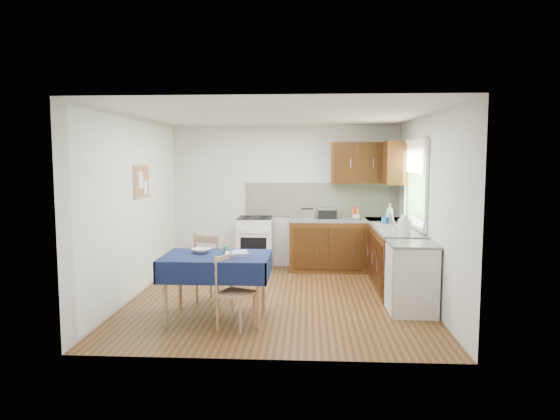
# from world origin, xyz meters

# --- Properties ---
(floor) EXTENTS (4.20, 4.20, 0.00)m
(floor) POSITION_xyz_m (0.00, 0.00, 0.00)
(floor) COLOR #482413
(floor) RESTS_ON ground
(ceiling) EXTENTS (4.00, 4.20, 0.02)m
(ceiling) POSITION_xyz_m (0.00, 0.00, 2.50)
(ceiling) COLOR silver
(ceiling) RESTS_ON wall_back
(wall_back) EXTENTS (4.00, 0.02, 2.50)m
(wall_back) POSITION_xyz_m (0.00, 2.10, 1.25)
(wall_back) COLOR silver
(wall_back) RESTS_ON ground
(wall_front) EXTENTS (4.00, 0.02, 2.50)m
(wall_front) POSITION_xyz_m (0.00, -2.10, 1.25)
(wall_front) COLOR silver
(wall_front) RESTS_ON ground
(wall_left) EXTENTS (0.02, 4.20, 2.50)m
(wall_left) POSITION_xyz_m (-2.00, 0.00, 1.25)
(wall_left) COLOR white
(wall_left) RESTS_ON ground
(wall_right) EXTENTS (0.02, 4.20, 2.50)m
(wall_right) POSITION_xyz_m (2.00, 0.00, 1.25)
(wall_right) COLOR silver
(wall_right) RESTS_ON ground
(base_cabinets) EXTENTS (1.90, 2.30, 0.86)m
(base_cabinets) POSITION_xyz_m (1.36, 1.26, 0.43)
(base_cabinets) COLOR #361B09
(base_cabinets) RESTS_ON ground
(worktop_back) EXTENTS (1.90, 0.60, 0.04)m
(worktop_back) POSITION_xyz_m (1.05, 1.80, 0.88)
(worktop_back) COLOR slate
(worktop_back) RESTS_ON base_cabinets
(worktop_right) EXTENTS (0.60, 1.70, 0.04)m
(worktop_right) POSITION_xyz_m (1.70, 0.65, 0.88)
(worktop_right) COLOR slate
(worktop_right) RESTS_ON base_cabinets
(worktop_corner) EXTENTS (0.60, 0.60, 0.04)m
(worktop_corner) POSITION_xyz_m (1.70, 1.80, 0.88)
(worktop_corner) COLOR slate
(worktop_corner) RESTS_ON base_cabinets
(splashback) EXTENTS (2.70, 0.02, 0.60)m
(splashback) POSITION_xyz_m (0.65, 2.08, 1.20)
(splashback) COLOR #EEEAC9
(splashback) RESTS_ON wall_back
(upper_cabinets) EXTENTS (1.20, 0.85, 0.70)m
(upper_cabinets) POSITION_xyz_m (1.52, 1.80, 1.85)
(upper_cabinets) COLOR #361B09
(upper_cabinets) RESTS_ON wall_back
(stove) EXTENTS (0.60, 0.61, 0.92)m
(stove) POSITION_xyz_m (-0.50, 1.80, 0.46)
(stove) COLOR silver
(stove) RESTS_ON ground
(window) EXTENTS (0.04, 1.48, 1.26)m
(window) POSITION_xyz_m (1.97, 0.70, 1.65)
(window) COLOR #305121
(window) RESTS_ON wall_right
(fridge) EXTENTS (0.58, 0.60, 0.89)m
(fridge) POSITION_xyz_m (1.70, -0.55, 0.44)
(fridge) COLOR silver
(fridge) RESTS_ON ground
(corkboard) EXTENTS (0.04, 0.62, 0.47)m
(corkboard) POSITION_xyz_m (-1.97, 0.30, 1.60)
(corkboard) COLOR tan
(corkboard) RESTS_ON wall_left
(dining_table) EXTENTS (1.27, 0.86, 0.77)m
(dining_table) POSITION_xyz_m (-0.68, -0.87, 0.67)
(dining_table) COLOR #0F1B3D
(dining_table) RESTS_ON ground
(chair_far) EXTENTS (0.55, 0.55, 0.95)m
(chair_far) POSITION_xyz_m (-0.86, -0.25, 0.50)
(chair_far) COLOR tan
(chair_far) RESTS_ON ground
(chair_near) EXTENTS (0.49, 0.49, 0.84)m
(chair_near) POSITION_xyz_m (-0.44, -1.20, 0.45)
(chair_near) COLOR tan
(chair_near) RESTS_ON ground
(toaster) EXTENTS (0.23, 0.14, 0.18)m
(toaster) POSITION_xyz_m (0.39, 1.77, 0.98)
(toaster) COLOR #B3B3B8
(toaster) RESTS_ON worktop_back
(sandwich_press) EXTENTS (0.31, 0.27, 0.18)m
(sandwich_press) POSITION_xyz_m (0.74, 1.84, 0.99)
(sandwich_press) COLOR black
(sandwich_press) RESTS_ON worktop_back
(sauce_bottle) EXTENTS (0.05, 0.05, 0.22)m
(sauce_bottle) POSITION_xyz_m (1.20, 1.71, 1.01)
(sauce_bottle) COLOR red
(sauce_bottle) RESTS_ON worktop_back
(yellow_packet) EXTENTS (0.12, 0.09, 0.14)m
(yellow_packet) POSITION_xyz_m (1.23, 1.96, 0.97)
(yellow_packet) COLOR yellow
(yellow_packet) RESTS_ON worktop_back
(dish_rack) EXTENTS (0.45, 0.34, 0.21)m
(dish_rack) POSITION_xyz_m (1.67, 0.89, 0.92)
(dish_rack) COLOR #96959B
(dish_rack) RESTS_ON worktop_right
(kettle) EXTENTS (0.17, 0.17, 0.29)m
(kettle) POSITION_xyz_m (1.69, -0.02, 1.03)
(kettle) COLOR silver
(kettle) RESTS_ON worktop_right
(cup) EXTENTS (0.14, 0.14, 0.09)m
(cup) POSITION_xyz_m (1.22, 1.65, 0.94)
(cup) COLOR silver
(cup) RESTS_ON worktop_back
(soap_bottle_a) EXTENTS (0.15, 0.15, 0.31)m
(soap_bottle_a) POSITION_xyz_m (1.70, 1.24, 1.06)
(soap_bottle_a) COLOR silver
(soap_bottle_a) RESTS_ON worktop_right
(soap_bottle_b) EXTENTS (0.12, 0.12, 0.18)m
(soap_bottle_b) POSITION_xyz_m (1.60, 1.01, 0.99)
(soap_bottle_b) COLOR blue
(soap_bottle_b) RESTS_ON worktop_right
(soap_bottle_c) EXTENTS (0.18, 0.18, 0.17)m
(soap_bottle_c) POSITION_xyz_m (1.71, 0.24, 0.99)
(soap_bottle_c) COLOR #25873F
(soap_bottle_c) RESTS_ON worktop_right
(plate_bowl) EXTENTS (0.29, 0.29, 0.06)m
(plate_bowl) POSITION_xyz_m (-0.89, -0.74, 0.80)
(plate_bowl) COLOR beige
(plate_bowl) RESTS_ON dining_table
(book) EXTENTS (0.21, 0.26, 0.02)m
(book) POSITION_xyz_m (-0.50, -0.73, 0.78)
(book) COLOR white
(book) RESTS_ON dining_table
(spice_jar) EXTENTS (0.05, 0.05, 0.09)m
(spice_jar) POSITION_xyz_m (-0.59, -0.80, 0.82)
(spice_jar) COLOR #278F3D
(spice_jar) RESTS_ON dining_table
(tea_towel) EXTENTS (0.31, 0.27, 0.05)m
(tea_towel) POSITION_xyz_m (-0.43, -0.93, 0.79)
(tea_towel) COLOR navy
(tea_towel) RESTS_ON dining_table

